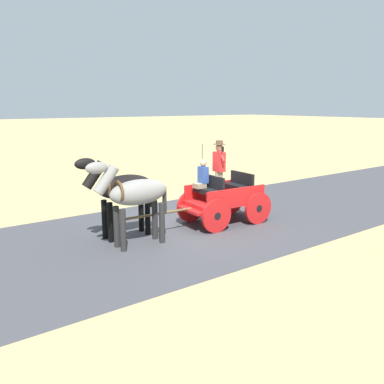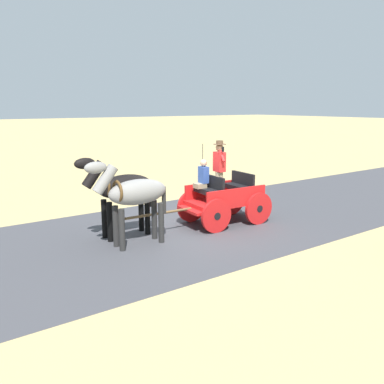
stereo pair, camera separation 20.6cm
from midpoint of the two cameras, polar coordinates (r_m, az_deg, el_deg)
The scene contains 5 objects.
ground_plane at distance 11.89m, azimuth -0.29°, elevation -4.90°, with size 200.00×200.00×0.00m, color tan.
road_surface at distance 11.89m, azimuth -0.29°, elevation -4.88°, with size 6.34×160.00×0.01m, color #424247.
horse_drawn_carriage at distance 12.07m, azimuth 3.79°, elevation -0.66°, with size 1.53×4.51×2.50m.
horse_near_side at distance 10.10m, azimuth -8.64°, elevation -0.35°, with size 0.59×2.13×2.21m.
horse_off_side at distance 10.82m, azimuth -10.42°, elevation 0.42°, with size 0.58×2.13×2.21m.
Camera 1 is at (-9.15, 6.75, 3.49)m, focal length 37.93 mm.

